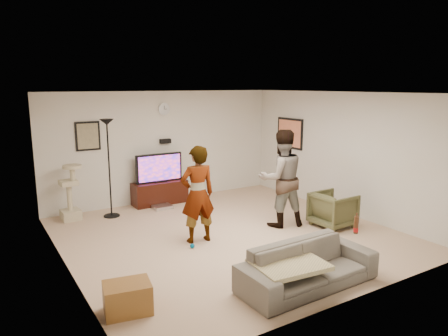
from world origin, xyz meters
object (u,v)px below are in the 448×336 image
cat_tree (69,193)px  sofa (308,266)px  person_right (281,178)px  beer_bottle (356,225)px  floor_lamp (109,169)px  side_table (127,298)px  tv_stand (160,193)px  armchair (333,210)px  tv (159,168)px  person_left (198,194)px

cat_tree → sofa: cat_tree is taller
person_right → beer_bottle: (-0.37, -2.11, -0.23)m
floor_lamp → side_table: size_ratio=3.66×
tv_stand → beer_bottle: 4.82m
cat_tree → sofa: 5.01m
tv_stand → beer_bottle: (0.99, -4.69, 0.44)m
floor_lamp → sofa: size_ratio=1.02×
sofa → armchair: 2.58m
tv_stand → tv: size_ratio=1.14×
person_right → beer_bottle: person_right is taller
tv_stand → tv: 0.57m
floor_lamp → person_right: size_ratio=1.08×
armchair → tv_stand: bearing=33.1°
tv_stand → beer_bottle: beer_bottle is taller
tv_stand → armchair: (2.17, -3.15, 0.07)m
floor_lamp → person_left: (0.85, -2.14, -0.16)m
beer_bottle → armchair: beer_bottle is taller
armchair → tv: bearing=33.1°
tv_stand → sofa: 4.70m
side_table → person_left: bearing=41.4°
floor_lamp → sofa: floor_lamp is taller
beer_bottle → tv: bearing=101.9°
cat_tree → side_table: (-0.19, -3.93, -0.37)m
beer_bottle → cat_tree: bearing=122.9°
side_table → tv: bearing=62.1°
tv → cat_tree: (-1.96, -0.13, -0.27)m
cat_tree → armchair: (4.13, -3.02, -0.23)m
tv_stand → armchair: size_ratio=1.70×
person_left → sofa: size_ratio=0.86×
person_right → sofa: bearing=74.1°
floor_lamp → sofa: bearing=-73.2°
cat_tree → person_right: 4.15m
person_right → armchair: person_right is taller
tv_stand → floor_lamp: size_ratio=0.62×
side_table → floor_lamp: bearing=75.8°
beer_bottle → side_table: size_ratio=0.46×
floor_lamp → beer_bottle: floor_lamp is taller
tv_stand → beer_bottle: size_ratio=4.88×
tv → sofa: 4.73m
beer_bottle → side_table: beer_bottle is taller
sofa → armchair: (2.07, 1.55, 0.04)m
tv → armchair: bearing=-55.4°
cat_tree → armchair: bearing=-36.1°
tv → beer_bottle: 4.80m
cat_tree → beer_bottle: size_ratio=4.43×
beer_bottle → armchair: (1.18, 1.55, -0.36)m
person_left → tv: bearing=-93.0°
armchair → side_table: size_ratio=1.33×
tv_stand → sofa: bearing=-88.8°
sofa → armchair: armchair is taller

